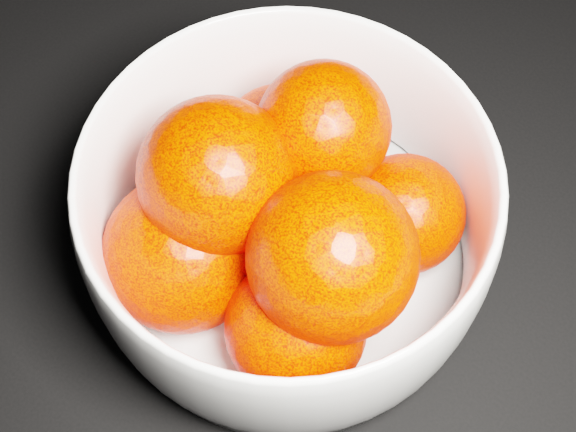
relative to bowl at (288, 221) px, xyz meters
The scene contains 2 objects.
bowl is the anchor object (origin of this frame).
orange_pile 0.02m from the bowl, 90.45° to the right, with size 0.18×0.19×0.14m.
Camera 1 is at (-0.11, -0.06, 0.48)m, focal length 50.00 mm.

